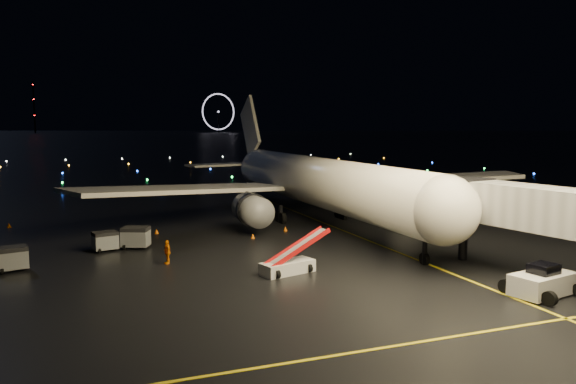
# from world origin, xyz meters

# --- Properties ---
(ground) EXTENTS (2000.00, 2000.00, 0.00)m
(ground) POSITION_xyz_m (0.00, 300.00, 0.00)
(ground) COLOR black
(ground) RESTS_ON ground
(lane_centre) EXTENTS (0.25, 80.00, 0.02)m
(lane_centre) POSITION_xyz_m (12.00, 15.00, 0.01)
(lane_centre) COLOR gold
(lane_centre) RESTS_ON ground
(lane_cross) EXTENTS (60.00, 0.25, 0.02)m
(lane_cross) POSITION_xyz_m (-5.00, -10.00, 0.01)
(lane_cross) COLOR gold
(lane_cross) RESTS_ON ground
(airliner) EXTENTS (53.60, 50.99, 15.00)m
(airliner) POSITION_xyz_m (11.35, 26.09, 7.50)
(airliner) COLOR white
(airliner) RESTS_ON ground
(pushback_tug) EXTENTS (4.64, 3.05, 2.04)m
(pushback_tug) POSITION_xyz_m (14.12, -6.15, 1.02)
(pushback_tug) COLOR silver
(pushback_tug) RESTS_ON ground
(belt_loader) EXTENTS (6.16, 3.20, 2.88)m
(belt_loader) POSITION_xyz_m (0.84, 4.50, 1.44)
(belt_loader) COLOR silver
(belt_loader) RESTS_ON ground
(crew_c) EXTENTS (0.70, 1.18, 1.88)m
(crew_c) POSITION_xyz_m (-6.89, 10.47, 0.94)
(crew_c) COLOR orange
(crew_c) RESTS_ON ground
(safety_cone_0) EXTENTS (0.48, 0.48, 0.46)m
(safety_cone_0) POSITION_xyz_m (2.23, 17.51, 0.23)
(safety_cone_0) COLOR #FF6B07
(safety_cone_0) RESTS_ON ground
(safety_cone_1) EXTENTS (0.55, 0.55, 0.47)m
(safety_cone_1) POSITION_xyz_m (6.41, 19.86, 0.24)
(safety_cone_1) COLOR #FF6B07
(safety_cone_1) RESTS_ON ground
(safety_cone_2) EXTENTS (0.56, 0.56, 0.48)m
(safety_cone_2) POSITION_xyz_m (-6.03, 23.10, 0.24)
(safety_cone_2) COLOR #FF6B07
(safety_cone_2) RESTS_ON ground
(safety_cone_3) EXTENTS (0.61, 0.61, 0.54)m
(safety_cone_3) POSITION_xyz_m (-20.10, 31.80, 0.27)
(safety_cone_3) COLOR #FF6B07
(safety_cone_3) RESTS_ON ground
(ferris_wheel) EXTENTS (49.33, 16.80, 52.00)m
(ferris_wheel) POSITION_xyz_m (170.00, 720.00, 26.00)
(ferris_wheel) COLOR black
(ferris_wheel) RESTS_ON ground
(radio_mast) EXTENTS (1.80, 1.80, 64.00)m
(radio_mast) POSITION_xyz_m (-60.00, 740.00, 32.00)
(radio_mast) COLOR black
(radio_mast) RESTS_ON ground
(taxiway_lights) EXTENTS (164.00, 92.00, 0.36)m
(taxiway_lights) POSITION_xyz_m (0.00, 106.00, 0.18)
(taxiway_lights) COLOR black
(taxiway_lights) RESTS_ON ground
(baggage_cart_0) EXTENTS (2.68, 2.33, 1.90)m
(baggage_cart_0) POSITION_xyz_m (-8.62, 16.93, 0.95)
(baggage_cart_0) COLOR gray
(baggage_cart_0) RESTS_ON ground
(baggage_cart_1) EXTENTS (2.25, 1.83, 1.67)m
(baggage_cart_1) POSITION_xyz_m (-11.18, 16.82, 0.84)
(baggage_cart_1) COLOR gray
(baggage_cart_1) RESTS_ON ground
(baggage_cart_2) EXTENTS (2.46, 1.99, 1.83)m
(baggage_cart_2) POSITION_xyz_m (-17.99, 12.30, 0.91)
(baggage_cart_2) COLOR gray
(baggage_cart_2) RESTS_ON ground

